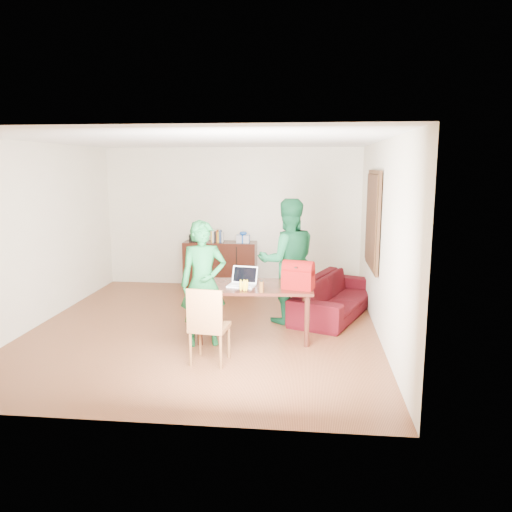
# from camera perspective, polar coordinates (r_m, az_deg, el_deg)

# --- Properties ---
(room) EXTENTS (5.20, 5.70, 2.90)m
(room) POSITION_cam_1_polar(r_m,az_deg,el_deg) (7.27, -5.82, 1.95)
(room) COLOR #4A2312
(room) RESTS_ON ground
(table) EXTENTS (1.62, 0.97, 0.74)m
(table) POSITION_cam_1_polar(r_m,az_deg,el_deg) (6.88, -0.18, -4.09)
(table) COLOR black
(table) RESTS_ON ground
(chair) EXTENTS (0.48, 0.46, 0.95)m
(chair) POSITION_cam_1_polar(r_m,az_deg,el_deg) (6.13, -5.33, -9.59)
(chair) COLOR brown
(chair) RESTS_ON ground
(person_near) EXTENTS (0.69, 0.55, 1.66)m
(person_near) POSITION_cam_1_polar(r_m,az_deg,el_deg) (6.59, -6.04, -3.14)
(person_near) COLOR #145D2A
(person_near) RESTS_ON ground
(person_far) EXTENTS (1.07, 0.93, 1.88)m
(person_far) POSITION_cam_1_polar(r_m,az_deg,el_deg) (7.51, 3.67, -0.59)
(person_far) COLOR #12512C
(person_far) RESTS_ON ground
(laptop) EXTENTS (0.39, 0.31, 0.25)m
(laptop) POSITION_cam_1_polar(r_m,az_deg,el_deg) (6.78, -1.68, -3.11)
(laptop) COLOR white
(laptop) RESTS_ON table
(bananas) EXTENTS (0.17, 0.12, 0.06)m
(bananas) POSITION_cam_1_polar(r_m,az_deg,el_deg) (6.54, -1.41, -3.78)
(bananas) COLOR gold
(bananas) RESTS_ON table
(bottle) EXTENTS (0.07, 0.07, 0.16)m
(bottle) POSITION_cam_1_polar(r_m,az_deg,el_deg) (6.46, 0.62, -3.47)
(bottle) COLOR #5D3515
(bottle) RESTS_ON table
(red_bag) EXTENTS (0.45, 0.33, 0.30)m
(red_bag) POSITION_cam_1_polar(r_m,az_deg,el_deg) (6.66, 4.85, -2.48)
(red_bag) COLOR maroon
(red_bag) RESTS_ON table
(sofa) EXTENTS (1.54, 2.25, 0.61)m
(sofa) POSITION_cam_1_polar(r_m,az_deg,el_deg) (8.10, 9.09, -4.49)
(sofa) COLOR #38070B
(sofa) RESTS_ON ground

